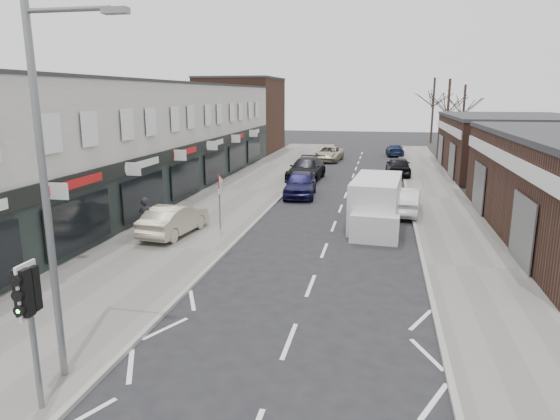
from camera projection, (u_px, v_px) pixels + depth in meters
The scene contains 21 objects.
ground at pixel (273, 383), 11.26m from camera, with size 160.00×160.00×0.00m, color black.
pavement_left at pixel (245, 190), 33.56m from camera, with size 5.50×64.00×0.12m, color slate.
pavement_right at pixel (438, 198), 31.11m from camera, with size 3.50×64.00×0.12m, color slate.
shop_terrace_left at pixel (131, 140), 31.70m from camera, with size 8.00×41.00×7.10m, color beige.
brick_block_far at pixel (241, 116), 55.93m from camera, with size 8.00×10.00×8.00m, color #45291D.
right_unit_far at pixel (511, 146), 40.75m from camera, with size 10.00×16.00×4.50m, color #3B231B.
tree_far_a at pixel (445, 153), 55.30m from camera, with size 3.60×3.60×8.00m, color #382D26, non-canonical shape.
tree_far_b at pixel (460, 148), 60.54m from camera, with size 3.60×3.60×7.50m, color #382D26, non-canonical shape.
tree_far_c at pixel (431, 143), 66.85m from camera, with size 3.60×3.60×8.50m, color #382D26, non-canonical shape.
traffic_light at pixel (29, 303), 9.65m from camera, with size 0.28×0.60×3.10m.
street_lamp at pixel (51, 180), 10.33m from camera, with size 2.23×0.22×8.00m.
warning_sign at pixel (220, 186), 23.22m from camera, with size 0.12×0.80×2.70m.
white_van at pixel (376, 204), 24.37m from camera, with size 2.54×6.28×2.39m.
sedan_on_pavement at pixel (174, 219), 22.61m from camera, with size 1.47×4.23×1.39m, color #ADA28A.
pedestrian at pixel (146, 218), 21.90m from camera, with size 0.68×0.45×1.87m, color black.
parked_car_left_a at pixel (300, 184), 31.72m from camera, with size 1.89×4.71×1.60m, color #131239.
parked_car_left_b at pixel (306, 169), 37.82m from camera, with size 2.30×5.67×1.64m, color black.
parked_car_left_c at pixel (329, 154), 48.57m from camera, with size 2.35×5.09×1.41m, color #B1A68D.
parked_car_right_a at pixel (405, 201), 26.98m from camera, with size 1.55×4.44×1.46m, color silver.
parked_car_right_b at pixel (398, 166), 39.58m from camera, with size 1.85×4.59×1.56m, color black.
parked_car_right_c at pixel (395, 150), 52.71m from camera, with size 1.73×4.25×1.23m, color #131D3D.
Camera 1 is at (2.18, -9.84, 6.35)m, focal length 32.00 mm.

